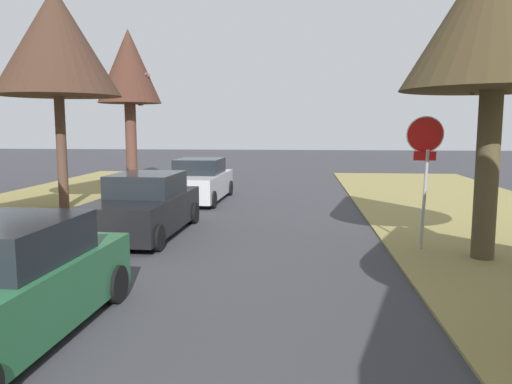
{
  "coord_description": "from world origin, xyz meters",
  "views": [
    {
      "loc": [
        1.6,
        0.17,
        2.78
      ],
      "look_at": [
        0.66,
        10.9,
        1.37
      ],
      "focal_mm": 35.27,
      "sensor_mm": 36.0,
      "label": 1
    }
  ],
  "objects_px": {
    "stop_sign_far": "(425,154)",
    "parked_sedan_silver": "(199,182)",
    "parked_sedan_black": "(145,207)",
    "street_tree_left_mid_b": "(56,43)",
    "street_tree_left_far": "(129,69)",
    "street_tree_right_mid_b": "(497,14)"
  },
  "relations": [
    {
      "from": "stop_sign_far",
      "to": "parked_sedan_silver",
      "type": "relative_size",
      "value": 0.66
    },
    {
      "from": "parked_sedan_black",
      "to": "street_tree_left_mid_b",
      "type": "bearing_deg",
      "value": 137.77
    },
    {
      "from": "parked_sedan_black",
      "to": "parked_sedan_silver",
      "type": "relative_size",
      "value": 1.0
    },
    {
      "from": "stop_sign_far",
      "to": "street_tree_left_mid_b",
      "type": "distance_m",
      "value": 12.05
    },
    {
      "from": "street_tree_left_far",
      "to": "parked_sedan_black",
      "type": "relative_size",
      "value": 1.6
    },
    {
      "from": "parked_sedan_black",
      "to": "street_tree_right_mid_b",
      "type": "bearing_deg",
      "value": -13.51
    },
    {
      "from": "street_tree_left_mid_b",
      "to": "parked_sedan_black",
      "type": "xyz_separation_m",
      "value": [
        3.9,
        -3.54,
        -4.73
      ]
    },
    {
      "from": "street_tree_left_mid_b",
      "to": "parked_sedan_silver",
      "type": "height_order",
      "value": "street_tree_left_mid_b"
    },
    {
      "from": "street_tree_left_mid_b",
      "to": "street_tree_left_far",
      "type": "distance_m",
      "value": 7.03
    },
    {
      "from": "street_tree_left_mid_b",
      "to": "street_tree_left_far",
      "type": "height_order",
      "value": "street_tree_left_far"
    },
    {
      "from": "street_tree_left_far",
      "to": "parked_sedan_black",
      "type": "xyz_separation_m",
      "value": [
        3.93,
        -10.57,
        -4.67
      ]
    },
    {
      "from": "stop_sign_far",
      "to": "parked_sedan_silver",
      "type": "height_order",
      "value": "stop_sign_far"
    },
    {
      "from": "street_tree_left_far",
      "to": "street_tree_right_mid_b",
      "type": "bearing_deg",
      "value": -46.71
    },
    {
      "from": "street_tree_left_mid_b",
      "to": "parked_sedan_silver",
      "type": "xyz_separation_m",
      "value": [
        4.1,
        2.44,
        -4.73
      ]
    },
    {
      "from": "street_tree_left_far",
      "to": "parked_sedan_silver",
      "type": "bearing_deg",
      "value": -48.03
    },
    {
      "from": "street_tree_right_mid_b",
      "to": "street_tree_left_mid_b",
      "type": "bearing_deg",
      "value": 155.17
    },
    {
      "from": "stop_sign_far",
      "to": "parked_sedan_black",
      "type": "distance_m",
      "value": 6.96
    },
    {
      "from": "parked_sedan_black",
      "to": "parked_sedan_silver",
      "type": "distance_m",
      "value": 5.98
    },
    {
      "from": "street_tree_left_far",
      "to": "parked_sedan_black",
      "type": "distance_m",
      "value": 12.2
    },
    {
      "from": "stop_sign_far",
      "to": "street_tree_right_mid_b",
      "type": "bearing_deg",
      "value": -33.81
    },
    {
      "from": "street_tree_right_mid_b",
      "to": "street_tree_left_far",
      "type": "distance_m",
      "value": 17.1
    },
    {
      "from": "stop_sign_far",
      "to": "street_tree_left_far",
      "type": "distance_m",
      "value": 16.14
    }
  ]
}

